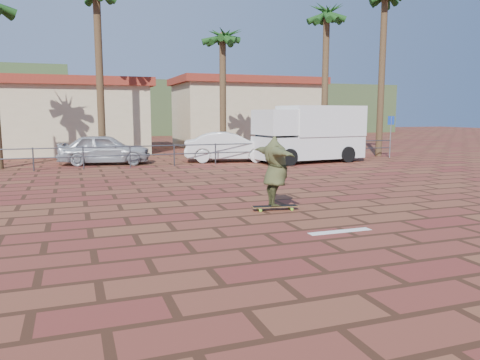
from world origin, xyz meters
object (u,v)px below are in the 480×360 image
object	(u,v)px
car_silver	(105,149)
skateboarder	(275,171)
car_white	(229,147)
campervan	(310,133)
longboard	(275,207)

from	to	relation	value
car_silver	skateboarder	bearing A→B (deg)	-155.20
skateboarder	car_white	bearing A→B (deg)	-13.42
car_silver	car_white	size ratio (longest dim) A/B	0.95
campervan	skateboarder	bearing A→B (deg)	-128.46
campervan	car_white	world-z (taller)	campervan
longboard	campervan	size ratio (longest dim) A/B	0.21
longboard	skateboarder	world-z (taller)	skateboarder
skateboarder	car_silver	size ratio (longest dim) A/B	0.50
longboard	car_white	bearing A→B (deg)	85.94
skateboarder	car_silver	distance (m)	13.04
longboard	skateboarder	xyz separation A→B (m)	(0.00, 0.00, 0.89)
campervan	car_silver	bearing A→B (deg)	160.23
car_silver	campervan	bearing A→B (deg)	-93.17
skateboarder	campervan	distance (m)	12.16
longboard	campervan	distance (m)	12.23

